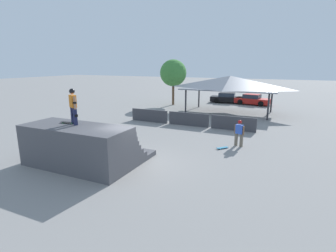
# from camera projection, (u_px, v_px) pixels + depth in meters

# --- Properties ---
(ground_plane) EXTENTS (160.00, 160.00, 0.00)m
(ground_plane) POSITION_uv_depth(u_px,v_px,m) (136.00, 166.00, 12.79)
(ground_plane) COLOR gray
(quarter_pipe_ramp) EXTENTS (5.35, 4.16, 2.01)m
(quarter_pipe_ramp) POSITION_uv_depth(u_px,v_px,m) (82.00, 147.00, 12.87)
(quarter_pipe_ramp) COLOR #4C4C51
(quarter_pipe_ramp) RESTS_ON ground
(skater_on_deck) EXTENTS (0.72, 0.50, 1.72)m
(skater_on_deck) POSITION_uv_depth(u_px,v_px,m) (73.00, 104.00, 12.39)
(skater_on_deck) COLOR #1E2347
(skater_on_deck) RESTS_ON quarter_pipe_ramp
(skateboard_on_deck) EXTENTS (0.84, 0.34, 0.09)m
(skateboard_on_deck) POSITION_uv_depth(u_px,v_px,m) (69.00, 122.00, 12.80)
(skateboard_on_deck) COLOR green
(skateboard_on_deck) RESTS_ON quarter_pipe_ramp
(bystander_walking) EXTENTS (0.63, 0.32, 1.61)m
(bystander_walking) POSITION_uv_depth(u_px,v_px,m) (239.00, 131.00, 15.65)
(bystander_walking) COLOR #6B6051
(bystander_walking) RESTS_ON ground
(skateboard_on_ground) EXTENTS (0.65, 0.72, 0.09)m
(skateboard_on_ground) POSITION_uv_depth(u_px,v_px,m) (222.00, 148.00, 15.36)
(skateboard_on_ground) COLOR blue
(skateboard_on_ground) RESTS_ON ground
(barrier_fence) EXTENTS (10.46, 0.12, 1.05)m
(barrier_fence) POSITION_uv_depth(u_px,v_px,m) (188.00, 119.00, 20.96)
(barrier_fence) COLOR #3D3D42
(barrier_fence) RESTS_ON ground
(pavilion_shelter) EXTENTS (9.10, 4.93, 3.70)m
(pavilion_shelter) POSITION_uv_depth(u_px,v_px,m) (230.00, 83.00, 25.91)
(pavilion_shelter) COLOR #2D2D33
(pavilion_shelter) RESTS_ON ground
(tree_beside_pavilion) EXTENTS (3.13, 3.13, 5.36)m
(tree_beside_pavilion) POSITION_uv_depth(u_px,v_px,m) (173.00, 73.00, 30.83)
(tree_beside_pavilion) COLOR brown
(tree_beside_pavilion) RESTS_ON ground
(parked_car_black) EXTENTS (4.37, 2.00, 1.27)m
(parked_car_black) POSITION_uv_depth(u_px,v_px,m) (227.00, 98.00, 33.15)
(parked_car_black) COLOR black
(parked_car_black) RESTS_ON ground
(parked_car_red) EXTENTS (4.29, 2.39, 1.27)m
(parked_car_red) POSITION_uv_depth(u_px,v_px,m) (252.00, 100.00, 31.66)
(parked_car_red) COLOR red
(parked_car_red) RESTS_ON ground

